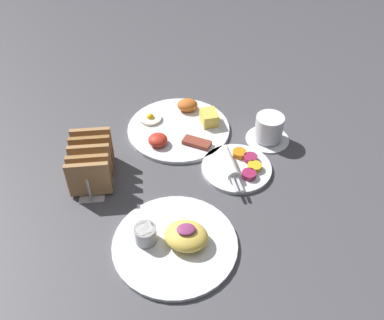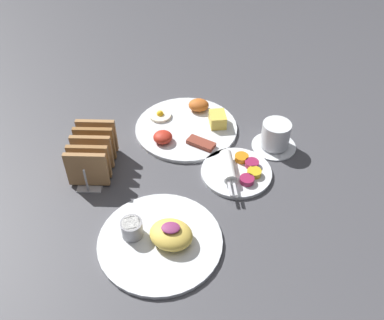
{
  "view_description": "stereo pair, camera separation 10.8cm",
  "coord_description": "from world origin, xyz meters",
  "px_view_note": "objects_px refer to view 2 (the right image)",
  "views": [
    {
      "loc": [
        -0.05,
        -0.75,
        0.76
      ],
      "look_at": [
        0.04,
        0.04,
        0.03
      ],
      "focal_mm": 40.0,
      "sensor_mm": 36.0,
      "label": 1
    },
    {
      "loc": [
        0.06,
        -0.76,
        0.76
      ],
      "look_at": [
        0.04,
        0.04,
        0.03
      ],
      "focal_mm": 40.0,
      "sensor_mm": 36.0,
      "label": 2
    }
  ],
  "objects_px": {
    "plate_foreground": "(161,238)",
    "coffee_cup": "(275,136)",
    "plate_condiments": "(236,171)",
    "plate_breakfast": "(188,126)",
    "toast_rack": "(93,153)"
  },
  "relations": [
    {
      "from": "plate_condiments",
      "to": "plate_foreground",
      "type": "relative_size",
      "value": 0.71
    },
    {
      "from": "plate_condiments",
      "to": "coffee_cup",
      "type": "distance_m",
      "value": 0.16
    },
    {
      "from": "plate_foreground",
      "to": "coffee_cup",
      "type": "xyz_separation_m",
      "value": [
        0.28,
        0.33,
        0.02
      ]
    },
    {
      "from": "plate_condiments",
      "to": "plate_breakfast",
      "type": "bearing_deg",
      "value": 125.77
    },
    {
      "from": "plate_breakfast",
      "to": "toast_rack",
      "type": "xyz_separation_m",
      "value": [
        -0.23,
        -0.17,
        0.04
      ]
    },
    {
      "from": "plate_foreground",
      "to": "coffee_cup",
      "type": "distance_m",
      "value": 0.43
    },
    {
      "from": "plate_breakfast",
      "to": "coffee_cup",
      "type": "xyz_separation_m",
      "value": [
        0.24,
        -0.07,
        0.03
      ]
    },
    {
      "from": "toast_rack",
      "to": "coffee_cup",
      "type": "bearing_deg",
      "value": 11.58
    },
    {
      "from": "plate_breakfast",
      "to": "plate_condiments",
      "type": "relative_size",
      "value": 1.5
    },
    {
      "from": "plate_condiments",
      "to": "plate_foreground",
      "type": "distance_m",
      "value": 0.28
    },
    {
      "from": "plate_foreground",
      "to": "coffee_cup",
      "type": "height_order",
      "value": "coffee_cup"
    },
    {
      "from": "toast_rack",
      "to": "coffee_cup",
      "type": "xyz_separation_m",
      "value": [
        0.47,
        0.1,
        -0.01
      ]
    },
    {
      "from": "plate_condiments",
      "to": "coffee_cup",
      "type": "relative_size",
      "value": 1.6
    },
    {
      "from": "plate_foreground",
      "to": "plate_breakfast",
      "type": "bearing_deg",
      "value": 83.81
    },
    {
      "from": "plate_foreground",
      "to": "toast_rack",
      "type": "relative_size",
      "value": 1.51
    }
  ]
}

